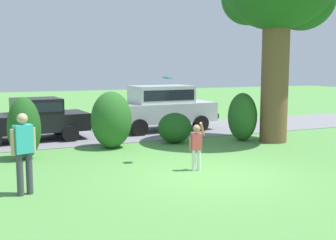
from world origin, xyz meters
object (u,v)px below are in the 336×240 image
(child_thrower, at_px, (197,143))
(adult_onlooker, at_px, (24,149))
(parked_suv, at_px, (161,106))
(parked_sedan, at_px, (30,118))
(frisbee, at_px, (168,78))

(child_thrower, relative_size, adult_onlooker, 0.74)
(parked_suv, distance_m, child_thrower, 7.06)
(parked_sedan, height_order, parked_suv, parked_suv)
(parked_suv, xyz_separation_m, frisbee, (-2.20, -5.63, 1.32))
(adult_onlooker, bearing_deg, parked_suv, 49.31)
(parked_sedan, relative_size, child_thrower, 3.50)
(child_thrower, bearing_deg, parked_sedan, 118.19)
(parked_sedan, xyz_separation_m, frisbee, (3.15, -5.30, 1.55))
(parked_sedan, distance_m, child_thrower, 7.33)
(parked_sedan, relative_size, adult_onlooker, 2.59)
(parked_suv, height_order, adult_onlooker, parked_suv)
(parked_suv, bearing_deg, frisbee, -111.32)
(parked_sedan, xyz_separation_m, adult_onlooker, (-0.84, -6.87, 0.13))
(adult_onlooker, bearing_deg, parked_sedan, 83.01)
(parked_sedan, distance_m, frisbee, 6.35)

